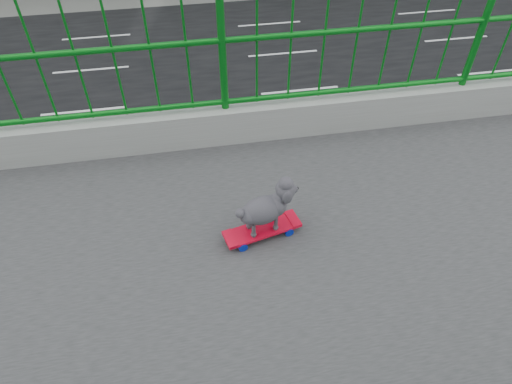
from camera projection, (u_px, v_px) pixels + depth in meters
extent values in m
cube|color=black|center=(84.00, 111.00, 16.33)|extent=(18.00, 90.00, 0.02)
cube|color=red|center=(262.00, 229.00, 2.96)|extent=(0.26, 0.53, 0.02)
cube|color=#99999E|center=(239.00, 239.00, 2.93)|extent=(0.10, 0.05, 0.02)
cylinder|color=#071EA3|center=(235.00, 233.00, 2.98)|extent=(0.04, 0.06, 0.06)
sphere|color=yellow|center=(235.00, 233.00, 2.98)|extent=(0.03, 0.03, 0.03)
cylinder|color=#071EA3|center=(243.00, 247.00, 2.89)|extent=(0.04, 0.06, 0.06)
sphere|color=yellow|center=(243.00, 247.00, 2.89)|extent=(0.03, 0.03, 0.03)
cube|color=#99999E|center=(285.00, 224.00, 3.02)|extent=(0.10, 0.05, 0.02)
cylinder|color=#071EA3|center=(280.00, 218.00, 3.07)|extent=(0.04, 0.06, 0.06)
sphere|color=yellow|center=(280.00, 218.00, 3.07)|extent=(0.03, 0.03, 0.03)
cylinder|color=#071EA3|center=(289.00, 232.00, 2.99)|extent=(0.04, 0.06, 0.06)
sphere|color=yellow|center=(289.00, 232.00, 2.99)|extent=(0.03, 0.03, 0.03)
ellipsoid|color=#302E34|center=(262.00, 210.00, 2.84)|extent=(0.23, 0.31, 0.19)
sphere|color=#302E34|center=(286.00, 190.00, 2.80)|extent=(0.12, 0.12, 0.12)
sphere|color=black|center=(297.00, 188.00, 2.83)|extent=(0.02, 0.02, 0.02)
sphere|color=#302E34|center=(240.00, 213.00, 2.77)|extent=(0.06, 0.06, 0.06)
cylinder|color=#302E34|center=(271.00, 215.00, 2.96)|extent=(0.03, 0.03, 0.11)
cylinder|color=#302E34|center=(276.00, 223.00, 2.91)|extent=(0.03, 0.03, 0.11)
cylinder|color=#302E34|center=(249.00, 222.00, 2.92)|extent=(0.03, 0.03, 0.11)
cylinder|color=#302E34|center=(254.00, 230.00, 2.87)|extent=(0.03, 0.03, 0.11)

